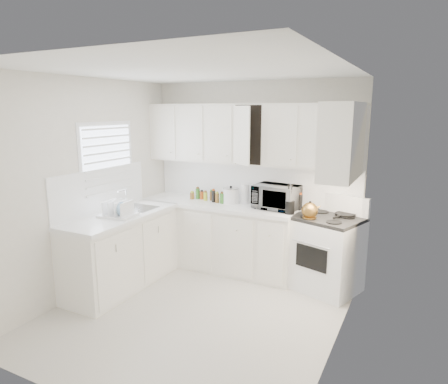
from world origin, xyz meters
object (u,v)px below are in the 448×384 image
Objects in this scene: rice_cooker at (231,194)px; utensil_crock at (290,198)px; stove at (326,244)px; dish_rack at (118,208)px; microwave at (276,194)px; tea_kettle at (310,209)px.

utensil_crock is (0.91, -0.21, 0.08)m from rice_cooker.
stove is 0.71m from utensil_crock.
microwave is at bearing 30.58° from dish_rack.
utensil_crock is at bearing 4.24° from rice_cooker.
utensil_crock is at bearing 22.79° from dish_rack.
microwave reaches higher than stove.
rice_cooker reaches higher than tea_kettle.
rice_cooker reaches higher than dish_rack.
microwave is 0.68m from rice_cooker.
microwave is at bearing 144.04° from utensil_crock.
utensil_crock is 0.94× the size of dish_rack.
microwave reaches higher than dish_rack.
tea_kettle is 1.21m from rice_cooker.
dish_rack is (-1.57, -1.24, -0.08)m from microwave.
dish_rack is at bearing -177.74° from tea_kettle.
rice_cooker is (-0.67, 0.04, -0.07)m from microwave.
tea_kettle is 0.59× the size of dish_rack.
tea_kettle is at bearing 18.16° from dish_rack.
utensil_crock reaches higher than microwave.
stove reaches higher than rice_cooker.
dish_rack is at bearing -134.65° from stove.
dish_rack is at bearing -134.87° from microwave.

